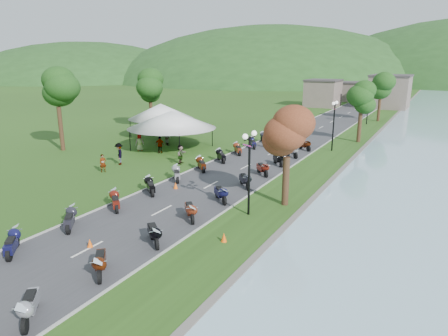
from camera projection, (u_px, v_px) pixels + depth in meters
The scene contains 13 objects.
road at pixel (292, 143), 45.07m from camera, with size 7.00×120.00×0.02m, color #3B3B3E.
hills_backdrop at pixel (411, 81), 180.45m from camera, with size 360.00×120.00×76.00m, color #285621, non-canonical shape.
far_building at pixel (356, 92), 83.42m from camera, with size 18.00×16.00×5.00m, color #77675C.
moto_row_left at pixel (164, 180), 29.23m from camera, with size 2.60×53.67×1.10m, color #331411, non-canonical shape.
moto_row_right at pixel (233, 186), 27.78m from camera, with size 2.60×34.29×1.10m, color #331411, non-canonical shape.
vendor_tent_main at pixel (172, 130), 41.60m from camera, with size 6.14×6.14×4.00m, color silver, non-canonical shape.
vendor_tent_side at pixel (161, 120), 48.21m from camera, with size 5.22×5.22×4.00m, color silver, non-canonical shape.
tree_park_left at pixel (58, 101), 40.05m from camera, with size 3.66×3.66×10.15m, color #215218, non-canonical shape.
tree_lakeside at pixel (287, 151), 24.86m from camera, with size 2.59×2.59×7.18m, color #215218, non-canonical shape.
pedestrian_a at pixel (104, 172), 33.30m from camera, with size 0.55×0.41×1.52m, color slate.
pedestrian_b at pixel (168, 145), 43.85m from camera, with size 0.81×0.45×1.68m, color slate.
pedestrian_c at pixel (120, 164), 35.71m from camera, with size 1.26×0.52×1.94m, color slate.
traffic_cone_near at pixel (90, 243), 19.86m from camera, with size 0.30×0.30×0.46m, color #F2590C.
Camera 1 is at (14.55, -2.48, 9.05)m, focal length 32.00 mm.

